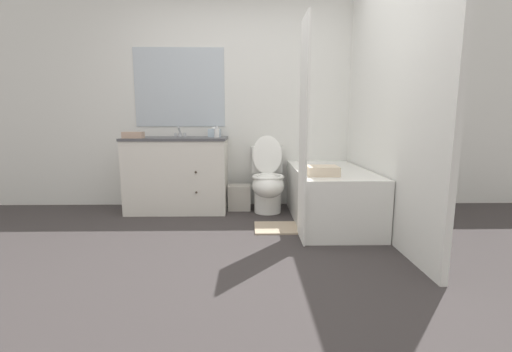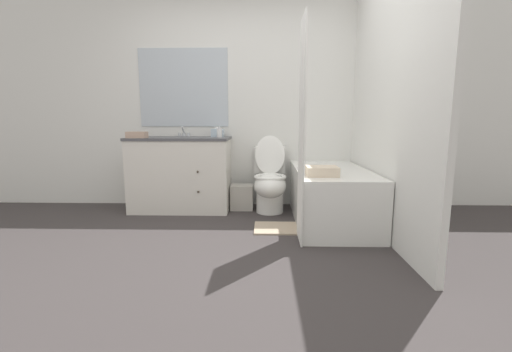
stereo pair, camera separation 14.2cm
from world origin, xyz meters
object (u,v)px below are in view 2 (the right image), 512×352
(sink_faucet, at_px, (184,134))
(tissue_box, at_px, (218,133))
(toilet, at_px, (270,182))
(hand_towel_folded, at_px, (137,135))
(soap_dispenser, at_px, (219,132))
(bath_mat, at_px, (277,228))
(bath_towel_folded, at_px, (322,171))
(vanity_cabinet, at_px, (181,173))
(bathtub, at_px, (331,195))
(wastebasket, at_px, (242,197))

(sink_faucet, distance_m, tissue_box, 0.43)
(toilet, height_order, hand_towel_folded, hand_towel_folded)
(soap_dispenser, bearing_deg, bath_mat, -47.81)
(tissue_box, distance_m, bath_towel_folded, 1.52)
(bath_mat, bearing_deg, hand_towel_folded, 160.83)
(bath_mat, bearing_deg, sink_faucet, 140.12)
(vanity_cabinet, bearing_deg, hand_towel_folded, -156.20)
(bathtub, relative_size, bath_towel_folded, 5.21)
(soap_dispenser, distance_m, bath_towel_folded, 1.40)
(vanity_cabinet, height_order, soap_dispenser, soap_dispenser)
(vanity_cabinet, xyz_separation_m, tissue_box, (0.43, 0.14, 0.47))
(toilet, relative_size, tissue_box, 5.95)
(toilet, xyz_separation_m, hand_towel_folded, (-1.48, -0.12, 0.55))
(bath_towel_folded, bearing_deg, hand_towel_folded, 160.57)
(bathtub, xyz_separation_m, soap_dispenser, (-1.22, 0.45, 0.64))
(wastebasket, relative_size, hand_towel_folded, 1.36)
(toilet, xyz_separation_m, bath_mat, (0.06, -0.65, -0.34))
(sink_faucet, height_order, bath_towel_folded, sink_faucet)
(sink_faucet, height_order, wastebasket, sink_faucet)
(hand_towel_folded, bearing_deg, vanity_cabinet, 23.80)
(soap_dispenser, xyz_separation_m, hand_towel_folded, (-0.90, -0.18, -0.02))
(vanity_cabinet, relative_size, wastebasket, 3.95)
(bath_towel_folded, bearing_deg, tissue_box, 136.95)
(wastebasket, height_order, tissue_box, tissue_box)
(soap_dispenser, bearing_deg, bathtub, -20.24)
(bath_mat, bearing_deg, vanity_cabinet, 146.89)
(vanity_cabinet, relative_size, toilet, 1.31)
(toilet, relative_size, bath_mat, 1.95)
(bathtub, bearing_deg, toilet, 148.65)
(sink_faucet, bearing_deg, toilet, -14.83)
(tissue_box, relative_size, soap_dispenser, 1.14)
(vanity_cabinet, distance_m, hand_towel_folded, 0.66)
(bathtub, bearing_deg, bath_towel_folded, -112.39)
(bathtub, height_order, bath_mat, bathtub)
(sink_faucet, xyz_separation_m, tissue_box, (0.43, -0.06, 0.01))
(wastebasket, relative_size, bath_towel_folded, 1.03)
(vanity_cabinet, height_order, toilet, toilet)
(toilet, height_order, tissue_box, tissue_box)
(vanity_cabinet, relative_size, hand_towel_folded, 5.38)
(sink_faucet, distance_m, toilet, 1.22)
(sink_faucet, xyz_separation_m, bathtub, (1.68, -0.66, -0.62))
(wastebasket, bearing_deg, bath_towel_folded, -48.69)
(wastebasket, distance_m, tissue_box, 0.83)
(toilet, distance_m, bath_towel_folded, 0.96)
(wastebasket, height_order, bath_towel_folded, bath_towel_folded)
(vanity_cabinet, xyz_separation_m, toilet, (1.05, -0.07, -0.09))
(toilet, bearing_deg, bath_mat, -84.35)
(vanity_cabinet, height_order, sink_faucet, sink_faucet)
(tissue_box, bearing_deg, bath_towel_folded, -43.05)
(sink_faucet, relative_size, wastebasket, 0.48)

